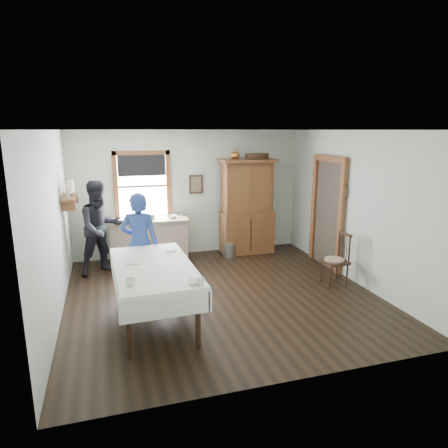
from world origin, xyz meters
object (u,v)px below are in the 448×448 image
object	(u,v)px
spindle_chair	(335,259)
pail	(229,250)
dining_table	(155,293)
wicker_basket	(239,250)
work_counter	(149,240)
figure_dark	(101,231)
china_hutch	(247,207)
woman_blue	(140,247)

from	to	relation	value
spindle_chair	pail	xyz separation A→B (m)	(-1.31, 2.07, -0.33)
dining_table	wicker_basket	world-z (taller)	dining_table
dining_table	pail	size ratio (longest dim) A/B	7.30
work_counter	figure_dark	xyz separation A→B (m)	(-0.94, -0.43, 0.37)
dining_table	figure_dark	size ratio (longest dim) A/B	1.27
work_counter	dining_table	size ratio (longest dim) A/B	0.76
china_hutch	dining_table	distance (m)	3.73
work_counter	spindle_chair	size ratio (longest dim) A/B	1.68
spindle_chair	dining_table	bearing A→B (deg)	-175.53
spindle_chair	woman_blue	xyz separation A→B (m)	(-3.32, 0.66, 0.32)
china_hutch	spindle_chair	xyz separation A→B (m)	(0.82, -2.30, -0.57)
pail	woman_blue	bearing A→B (deg)	-144.90
pail	woman_blue	distance (m)	2.54
pail	wicker_basket	size ratio (longest dim) A/B	0.92
work_counter	wicker_basket	xyz separation A→B (m)	(1.97, -0.07, -0.37)
dining_table	pail	bearing A→B (deg)	53.05
spindle_chair	woman_blue	bearing A→B (deg)	164.83
dining_table	pail	distance (m)	3.20
china_hutch	woman_blue	xyz separation A→B (m)	(-2.50, -1.65, -0.25)
woman_blue	figure_dark	xyz separation A→B (m)	(-0.62, 1.16, 0.04)
wicker_basket	dining_table	bearing A→B (deg)	-129.42
dining_table	wicker_basket	size ratio (longest dim) A/B	6.73
dining_table	spindle_chair	distance (m)	3.26
china_hutch	spindle_chair	bearing A→B (deg)	-71.14
pail	work_counter	bearing A→B (deg)	173.93
work_counter	wicker_basket	world-z (taller)	work_counter
spindle_chair	wicker_basket	world-z (taller)	spindle_chair
work_counter	dining_table	bearing A→B (deg)	-91.30
spindle_chair	wicker_basket	distance (m)	2.45
dining_table	figure_dark	xyz separation A→B (m)	(-0.72, 2.30, 0.41)
china_hutch	dining_table	xyz separation A→B (m)	(-2.41, -2.78, -0.62)
china_hutch	pail	xyz separation A→B (m)	(-0.49, -0.23, -0.90)
work_counter	dining_table	xyz separation A→B (m)	(-0.22, -2.73, -0.04)
dining_table	spindle_chair	bearing A→B (deg)	8.43
pail	figure_dark	bearing A→B (deg)	-174.53
spindle_chair	wicker_basket	size ratio (longest dim) A/B	3.04
pail	wicker_basket	world-z (taller)	pail
dining_table	woman_blue	bearing A→B (deg)	94.70
pail	wicker_basket	distance (m)	0.30
spindle_chair	figure_dark	size ratio (longest dim) A/B	0.57
woman_blue	spindle_chair	bearing A→B (deg)	-176.98
china_hutch	work_counter	bearing A→B (deg)	-179.37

